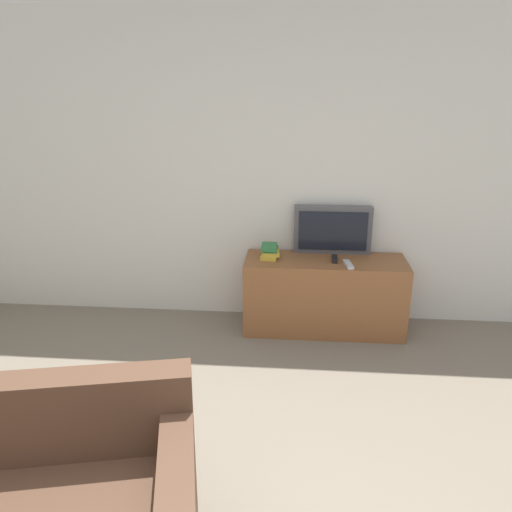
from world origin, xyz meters
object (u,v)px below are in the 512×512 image
object	(u,v)px
television	(333,230)
book_stack	(270,251)
remote_on_stand	(335,259)
remote_secondary	(348,264)
tv_stand	(324,295)

from	to	relation	value
television	book_stack	bearing A→B (deg)	-161.19
book_stack	remote_on_stand	size ratio (longest dim) A/B	1.23
book_stack	remote_secondary	distance (m)	0.65
television	remote_secondary	bearing A→B (deg)	-70.37
television	remote_on_stand	bearing A→B (deg)	-86.09
book_stack	remote_on_stand	world-z (taller)	book_stack
television	remote_on_stand	distance (m)	0.27
book_stack	remote_on_stand	distance (m)	0.53
tv_stand	remote_on_stand	bearing A→B (deg)	-3.82
book_stack	remote_secondary	size ratio (longest dim) A/B	1.08
tv_stand	television	xyz separation A→B (m)	(0.06, 0.19, 0.51)
book_stack	remote_secondary	world-z (taller)	book_stack
remote_on_stand	television	bearing A→B (deg)	93.91
remote_on_stand	remote_secondary	world-z (taller)	same
tv_stand	book_stack	bearing A→B (deg)	178.17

